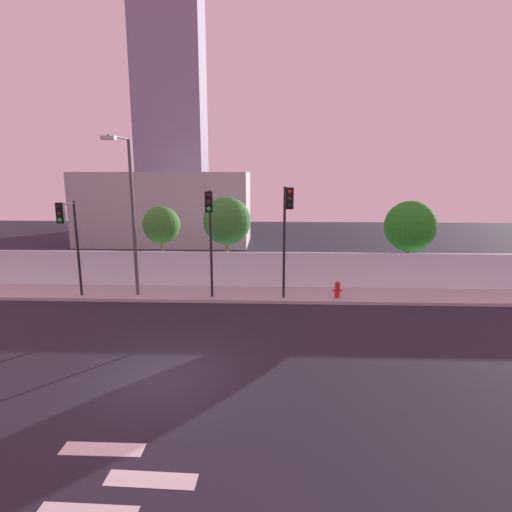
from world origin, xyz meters
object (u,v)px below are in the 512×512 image
traffic_light_left (69,229)px  traffic_light_right (287,220)px  street_lamp_curbside (130,206)px  traffic_light_center (210,222)px  fire_hydrant (337,289)px  roadside_tree_midleft (227,221)px  roadside_tree_leftmost (161,225)px  roadside_tree_midright (410,226)px

traffic_light_left → traffic_light_right: bearing=-0.1°
traffic_light_left → street_lamp_curbside: 2.90m
traffic_light_center → traffic_light_right: bearing=-3.2°
fire_hydrant → roadside_tree_midleft: roadside_tree_midleft is taller
traffic_light_right → roadside_tree_leftmost: traffic_light_right is taller
roadside_tree_leftmost → roadside_tree_midleft: (3.59, 0.00, 0.24)m
traffic_light_right → fire_hydrant: size_ratio=6.60×
roadside_tree_midright → roadside_tree_leftmost: bearing=-180.0°
roadside_tree_leftmost → traffic_light_center: bearing=-49.5°
traffic_light_left → fire_hydrant: 12.62m
fire_hydrant → roadside_tree_midleft: size_ratio=0.17×
traffic_light_right → roadside_tree_midleft: size_ratio=1.10×
traffic_light_right → roadside_tree_midleft: (-3.08, 3.99, -0.52)m
traffic_light_center → traffic_light_right: 3.43m
street_lamp_curbside → fire_hydrant: (9.61, 0.15, -3.89)m
roadside_tree_leftmost → fire_hydrant: bearing=-19.3°
roadside_tree_midleft → traffic_light_left: bearing=-149.4°
street_lamp_curbside → roadside_tree_midleft: (4.07, 3.35, -1.07)m
street_lamp_curbside → roadside_tree_midleft: size_ratio=1.56×
roadside_tree_leftmost → roadside_tree_midright: size_ratio=0.93×
traffic_light_center → street_lamp_curbside: 3.82m
roadside_tree_midright → roadside_tree_midleft: bearing=180.0°
traffic_light_center → traffic_light_right: traffic_light_right is taller
traffic_light_left → street_lamp_curbside: size_ratio=0.62×
traffic_light_center → roadside_tree_midright: traffic_light_center is taller
roadside_tree_midright → street_lamp_curbside: bearing=-166.4°
traffic_light_left → roadside_tree_midleft: 7.81m
traffic_light_left → roadside_tree_midleft: bearing=30.6°
traffic_light_right → street_lamp_curbside: bearing=174.8°
street_lamp_curbside → traffic_light_center: bearing=-6.9°
roadside_tree_midright → traffic_light_right: bearing=-149.2°
traffic_light_center → street_lamp_curbside: bearing=173.1°
fire_hydrant → roadside_tree_midright: size_ratio=0.17×
traffic_light_right → traffic_light_left: bearing=179.9°
traffic_light_center → traffic_light_right: size_ratio=0.96×
traffic_light_center → roadside_tree_midleft: (0.34, 3.80, -0.38)m
roadside_tree_midright → traffic_light_left: bearing=-166.5°
traffic_light_center → roadside_tree_midleft: traffic_light_center is taller
traffic_light_center → fire_hydrant: 6.72m
traffic_light_center → fire_hydrant: size_ratio=6.37×
roadside_tree_leftmost → roadside_tree_midleft: 3.60m
traffic_light_right → fire_hydrant: bearing=17.9°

